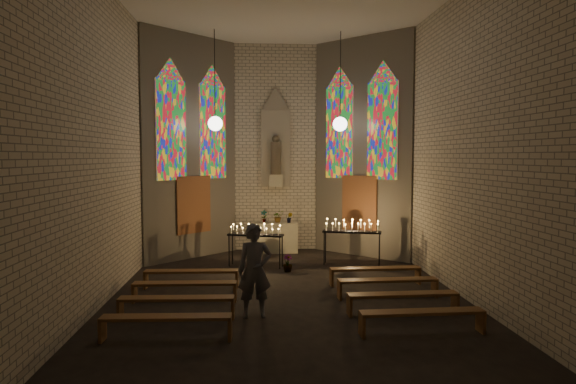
% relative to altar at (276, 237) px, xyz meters
% --- Properties ---
extents(floor, '(12.00, 12.00, 0.00)m').
position_rel_altar_xyz_m(floor, '(0.00, -5.45, -0.50)').
color(floor, black).
rests_on(floor, ground).
extents(room, '(8.22, 12.43, 7.00)m').
position_rel_altar_xyz_m(room, '(-0.00, -2.08, 3.22)').
color(room, beige).
rests_on(room, ground).
extents(altar, '(1.40, 0.60, 1.00)m').
position_rel_altar_xyz_m(altar, '(0.00, 0.00, 0.00)').
color(altar, '#B6B195').
rests_on(altar, ground).
extents(flower_vase_left, '(0.23, 0.17, 0.41)m').
position_rel_altar_xyz_m(flower_vase_left, '(-0.42, 0.06, 0.71)').
color(flower_vase_left, '#4C723F').
rests_on(flower_vase_left, altar).
extents(flower_vase_center, '(0.43, 0.39, 0.40)m').
position_rel_altar_xyz_m(flower_vase_center, '(0.06, 0.06, 0.70)').
color(flower_vase_center, '#4C723F').
rests_on(flower_vase_center, altar).
extents(flower_vase_right, '(0.22, 0.19, 0.35)m').
position_rel_altar_xyz_m(flower_vase_right, '(0.43, -0.09, 0.67)').
color(flower_vase_right, '#4C723F').
rests_on(flower_vase_right, altar).
extents(aisle_flower_pot, '(0.34, 0.34, 0.48)m').
position_rel_altar_xyz_m(aisle_flower_pot, '(0.19, -2.94, -0.26)').
color(aisle_flower_pot, '#4C723F').
rests_on(aisle_flower_pot, ground).
extents(votive_stand_left, '(1.67, 0.83, 1.19)m').
position_rel_altar_xyz_m(votive_stand_left, '(-0.70, -2.22, 0.52)').
color(votive_stand_left, black).
rests_on(votive_stand_left, ground).
extents(votive_stand_right, '(1.76, 0.85, 1.26)m').
position_rel_altar_xyz_m(votive_stand_right, '(2.15, -2.14, 0.58)').
color(votive_stand_right, black).
rests_on(votive_stand_right, ground).
extents(pew_left_0, '(2.28, 0.39, 0.44)m').
position_rel_altar_xyz_m(pew_left_0, '(-2.28, -4.52, -0.14)').
color(pew_left_0, brown).
rests_on(pew_left_0, ground).
extents(pew_right_0, '(2.28, 0.39, 0.44)m').
position_rel_altar_xyz_m(pew_right_0, '(2.28, -4.52, -0.14)').
color(pew_right_0, brown).
rests_on(pew_right_0, ground).
extents(pew_left_1, '(2.28, 0.39, 0.44)m').
position_rel_altar_xyz_m(pew_left_1, '(-2.28, -5.72, -0.14)').
color(pew_left_1, brown).
rests_on(pew_left_1, ground).
extents(pew_right_1, '(2.28, 0.39, 0.44)m').
position_rel_altar_xyz_m(pew_right_1, '(2.28, -5.72, -0.14)').
color(pew_right_1, brown).
rests_on(pew_right_1, ground).
extents(pew_left_2, '(2.28, 0.39, 0.44)m').
position_rel_altar_xyz_m(pew_left_2, '(-2.28, -6.92, -0.14)').
color(pew_left_2, brown).
rests_on(pew_left_2, ground).
extents(pew_right_2, '(2.28, 0.39, 0.44)m').
position_rel_altar_xyz_m(pew_right_2, '(2.28, -6.92, -0.14)').
color(pew_right_2, brown).
rests_on(pew_right_2, ground).
extents(pew_left_3, '(2.28, 0.39, 0.44)m').
position_rel_altar_xyz_m(pew_left_3, '(-2.28, -8.12, -0.14)').
color(pew_left_3, brown).
rests_on(pew_left_3, ground).
extents(pew_right_3, '(2.28, 0.39, 0.44)m').
position_rel_altar_xyz_m(pew_right_3, '(2.28, -8.12, -0.14)').
color(pew_right_3, brown).
rests_on(pew_right_3, ground).
extents(visitor, '(0.72, 0.50, 1.88)m').
position_rel_altar_xyz_m(visitor, '(-0.73, -6.88, 0.44)').
color(visitor, '#51535C').
rests_on(visitor, ground).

